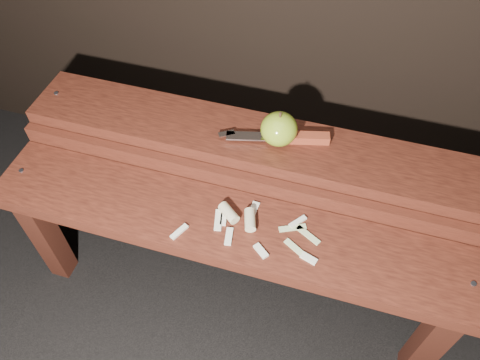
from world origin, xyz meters
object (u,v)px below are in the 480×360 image
(bench_front_tier, at_px, (226,241))
(knife, at_px, (292,137))
(apple, at_px, (279,129))
(bench_rear_tier, at_px, (251,159))

(bench_front_tier, distance_m, knife, 0.31)
(apple, bearing_deg, bench_rear_tier, -176.29)
(bench_rear_tier, bearing_deg, apple, 3.71)
(bench_front_tier, relative_size, apple, 12.73)
(bench_front_tier, xyz_separation_m, knife, (0.10, 0.24, 0.16))
(bench_front_tier, height_order, apple, apple)
(bench_rear_tier, distance_m, knife, 0.14)
(bench_front_tier, relative_size, bench_rear_tier, 1.00)
(bench_front_tier, relative_size, knife, 4.36)
(bench_front_tier, xyz_separation_m, bench_rear_tier, (0.00, 0.23, 0.06))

